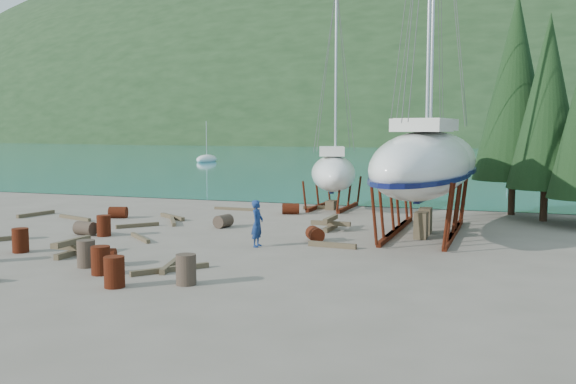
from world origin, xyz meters
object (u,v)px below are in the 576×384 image
(large_sailboat_far, at_px, (428,162))
(large_sailboat_near, at_px, (424,164))
(worker, at_px, (257,223))
(small_sailboat_shore, at_px, (333,172))

(large_sailboat_far, bearing_deg, large_sailboat_near, -82.76)
(large_sailboat_near, xyz_separation_m, worker, (-5.60, -4.54, -2.12))
(large_sailboat_far, relative_size, small_sailboat_shore, 1.49)
(large_sailboat_far, bearing_deg, worker, -126.65)
(large_sailboat_near, distance_m, worker, 7.51)
(large_sailboat_far, distance_m, worker, 8.38)
(small_sailboat_shore, xyz_separation_m, worker, (0.50, -12.49, -1.17))
(large_sailboat_far, height_order, small_sailboat_shore, large_sailboat_far)
(large_sailboat_near, xyz_separation_m, small_sailboat_shore, (-6.10, 7.95, -0.95))
(large_sailboat_near, bearing_deg, worker, -137.82)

